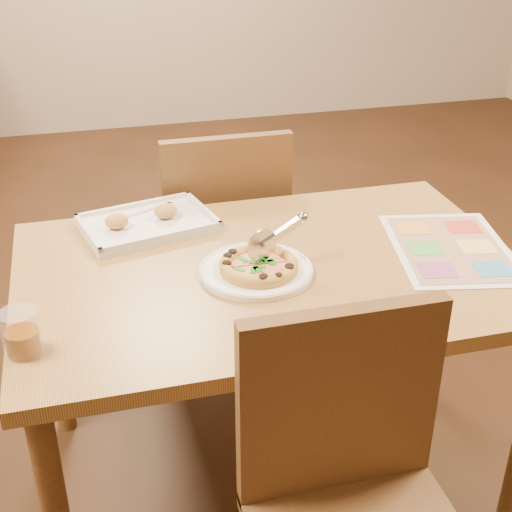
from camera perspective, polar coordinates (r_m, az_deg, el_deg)
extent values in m
plane|color=black|center=(2.28, 1.01, -16.80)|extent=(7.00, 7.00, 0.00)
cube|color=#A47541|center=(1.85, 1.19, -1.32)|extent=(1.30, 0.85, 0.04)
cylinder|color=brown|center=(2.30, -15.84, -6.56)|extent=(0.06, 0.06, 0.68)
cylinder|color=brown|center=(2.52, 11.84, -2.77)|extent=(0.06, 0.06, 0.68)
cube|color=brown|center=(1.47, 6.69, -11.70)|extent=(0.42, 0.04, 0.45)
cube|color=brown|center=(2.57, -3.10, 1.28)|extent=(0.42, 0.42, 0.04)
cube|color=brown|center=(2.31, -2.26, 4.20)|extent=(0.42, 0.04, 0.45)
cylinder|color=white|center=(1.80, 0.00, -1.18)|extent=(0.35, 0.35, 0.02)
cylinder|color=gold|center=(1.79, 0.22, -0.98)|extent=(0.20, 0.20, 0.01)
cylinder|color=#F4DB84|center=(1.79, 0.22, -0.78)|extent=(0.16, 0.16, 0.01)
torus|color=gold|center=(1.79, 0.22, -0.75)|extent=(0.20, 0.20, 0.03)
cylinder|color=silver|center=(1.78, 0.50, 0.83)|extent=(0.08, 0.03, 0.09)
cube|color=silver|center=(1.80, 2.16, 1.96)|extent=(0.13, 0.06, 0.06)
cube|color=silver|center=(2.06, -8.64, 2.47)|extent=(0.40, 0.32, 0.02)
cube|color=silver|center=(2.05, -8.67, 2.79)|extent=(0.17, 0.08, 0.00)
ellipsoid|color=#D3984C|center=(2.02, -11.09, 2.75)|extent=(0.07, 0.05, 0.04)
ellipsoid|color=#D3984C|center=(2.06, -7.24, 3.59)|extent=(0.07, 0.05, 0.04)
cylinder|color=#773B09|center=(1.58, -18.15, -6.53)|extent=(0.07, 0.07, 0.05)
cylinder|color=white|center=(1.57, -18.27, -5.85)|extent=(0.08, 0.08, 0.10)
cube|color=silver|center=(1.99, 15.33, 0.62)|extent=(0.39, 0.48, 0.00)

